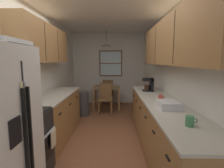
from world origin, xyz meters
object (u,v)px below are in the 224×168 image
dining_table (107,91)px  storage_canister (36,98)px  dining_chair_far (108,90)px  mug_spare (190,121)px  microwave_over_range (6,52)px  coffee_maker (149,84)px  stove_range (23,145)px  dish_rack (168,105)px  trash_bin (83,103)px  dining_chair_near (105,97)px  mug_by_coffeemaker (161,97)px

dining_table → storage_canister: size_ratio=4.48×
dining_chair_far → mug_spare: size_ratio=7.31×
microwave_over_range → mug_spare: bearing=-10.6°
storage_canister → coffee_maker: bearing=31.5°
stove_range → microwave_over_range: (-0.11, 0.00, 1.20)m
microwave_over_range → dining_chair_far: (1.07, 4.03, -1.17)m
dining_table → dining_chair_far: bearing=88.1°
stove_range → storage_canister: stove_range is taller
dining_chair_far → dish_rack: bearing=-74.9°
dining_table → mug_spare: 4.00m
dining_chair_far → microwave_over_range: bearing=-104.9°
dining_chair_far → coffee_maker: (1.01, -2.36, 0.55)m
storage_canister → mug_spare: size_ratio=1.55×
dish_rack → trash_bin: bearing=124.5°
stove_range → dining_chair_far: stove_range is taller
dining_chair_near → trash_bin: dining_chair_near is taller
dining_table → dish_rack: (1.03, -3.17, 0.35)m
stove_range → mug_by_coffeemaker: stove_range is taller
dish_rack → mug_spare: bearing=-89.3°
dining_chair_near → coffee_maker: bearing=-49.5°
coffee_maker → mug_spare: bearing=-89.9°
stove_range → coffee_maker: (1.97, 1.67, 0.58)m
stove_range → trash_bin: (0.29, 2.72, -0.12)m
dining_chair_far → storage_canister: 3.73m
dining_table → dish_rack: bearing=-72.1°
dining_chair_far → mug_by_coffeemaker: size_ratio=7.94×
microwave_over_range → dish_rack: size_ratio=1.88×
dining_chair_near → dish_rack: bearing=-68.3°
coffee_maker → dish_rack: size_ratio=0.85×
dining_chair_near → dish_rack: size_ratio=2.65×
dining_table → stove_range: bearing=-105.2°
dining_table → dining_chair_far: size_ratio=0.95×
trash_bin → dish_rack: 3.02m
trash_bin → mug_by_coffeemaker: 2.65m
storage_canister → microwave_over_range: bearing=-103.2°
coffee_maker → microwave_over_range: bearing=-141.3°
dining_chair_far → storage_canister: bearing=-105.2°
dining_chair_near → mug_by_coffeemaker: bearing=-63.4°
dining_table → trash_bin: size_ratio=1.23×
trash_bin → microwave_over_range: bearing=-98.5°
dish_rack → coffee_maker: bearing=89.9°
mug_by_coffeemaker → storage_canister: bearing=-170.9°
mug_spare → dining_table: bearing=105.1°
dining_table → dish_rack: 3.36m
microwave_over_range → mug_spare: microwave_over_range is taller
dish_rack → dining_chair_near: bearing=111.7°
storage_canister → coffee_maker: (1.98, 1.21, 0.06)m
dining_chair_far → mug_spare: (1.02, -4.42, 0.45)m
mug_by_coffeemaker → mug_spare: 1.17m
microwave_over_range → storage_canister: size_ratio=3.35×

